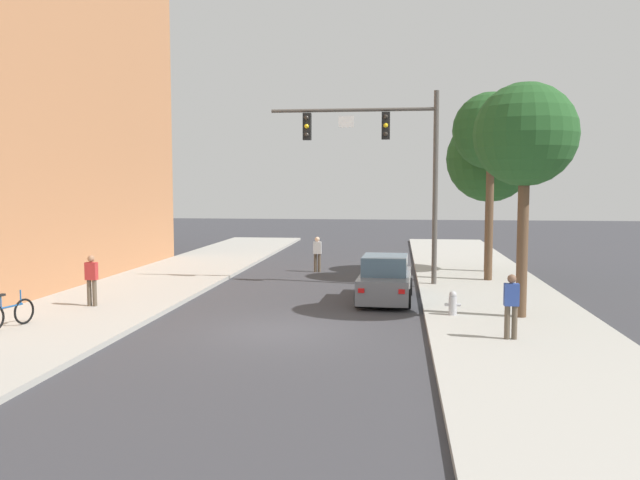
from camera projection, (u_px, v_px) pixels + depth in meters
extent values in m
plane|color=#38383D|center=(280.00, 332.00, 17.80)|extent=(120.00, 120.00, 0.00)
cube|color=#A8A59E|center=(57.00, 323.00, 18.58)|extent=(5.00, 60.00, 0.15)
cube|color=#A8A59E|center=(524.00, 335.00, 17.01)|extent=(5.00, 60.00, 0.15)
cylinder|color=#514C47|center=(435.00, 188.00, 25.20)|extent=(0.20, 0.20, 7.50)
cylinder|color=#514C47|center=(353.00, 110.00, 25.33)|extent=(6.45, 0.14, 0.14)
cube|color=black|center=(386.00, 126.00, 25.23)|extent=(0.32, 0.28, 1.05)
sphere|color=#2D2823|center=(386.00, 117.00, 25.06)|extent=(0.18, 0.18, 0.18)
sphere|color=yellow|center=(386.00, 125.00, 25.08)|extent=(0.18, 0.18, 0.18)
sphere|color=#2D2823|center=(386.00, 134.00, 25.11)|extent=(0.18, 0.18, 0.18)
cube|color=black|center=(307.00, 127.00, 25.60)|extent=(0.32, 0.28, 1.05)
sphere|color=#2D2823|center=(307.00, 118.00, 25.43)|extent=(0.18, 0.18, 0.18)
sphere|color=yellow|center=(307.00, 126.00, 25.46)|extent=(0.18, 0.18, 0.18)
sphere|color=#2D2823|center=(307.00, 135.00, 25.48)|extent=(0.18, 0.18, 0.18)
cube|color=white|center=(346.00, 122.00, 25.38)|extent=(0.60, 0.03, 0.44)
cube|color=slate|center=(385.00, 285.00, 22.52)|extent=(1.85, 4.26, 0.80)
cube|color=slate|center=(385.00, 265.00, 22.32)|extent=(1.57, 2.05, 0.64)
cylinder|color=black|center=(365.00, 285.00, 23.95)|extent=(0.24, 0.65, 0.64)
cylinder|color=black|center=(409.00, 286.00, 23.70)|extent=(0.24, 0.65, 0.64)
cylinder|color=black|center=(358.00, 297.00, 21.39)|extent=(0.24, 0.65, 0.64)
cylinder|color=black|center=(408.00, 299.00, 21.14)|extent=(0.24, 0.65, 0.64)
cube|color=red|center=(361.00, 291.00, 20.53)|extent=(0.20, 0.05, 0.14)
cube|color=red|center=(402.00, 292.00, 20.33)|extent=(0.20, 0.05, 0.14)
cylinder|color=brown|center=(89.00, 293.00, 20.75)|extent=(0.14, 0.14, 0.85)
cylinder|color=brown|center=(95.00, 293.00, 20.73)|extent=(0.14, 0.14, 0.85)
cube|color=#B72D2D|center=(91.00, 271.00, 20.68)|extent=(0.36, 0.22, 0.56)
sphere|color=#9E7051|center=(91.00, 259.00, 20.65)|extent=(0.22, 0.22, 0.22)
cylinder|color=brown|center=(315.00, 263.00, 30.07)|extent=(0.14, 0.14, 0.85)
cylinder|color=brown|center=(319.00, 263.00, 30.05)|extent=(0.14, 0.14, 0.85)
cube|color=silver|center=(317.00, 248.00, 30.00)|extent=(0.36, 0.22, 0.56)
sphere|color=beige|center=(317.00, 239.00, 29.97)|extent=(0.22, 0.22, 0.22)
cylinder|color=brown|center=(507.00, 322.00, 16.27)|extent=(0.14, 0.14, 0.85)
cylinder|color=brown|center=(514.00, 322.00, 16.25)|extent=(0.14, 0.14, 0.85)
cube|color=#2D4799|center=(511.00, 295.00, 16.20)|extent=(0.36, 0.22, 0.56)
sphere|color=brown|center=(512.00, 279.00, 16.17)|extent=(0.22, 0.22, 0.22)
torus|color=black|center=(24.00, 311.00, 18.03)|extent=(0.22, 0.72, 0.72)
cylinder|color=#194C8C|center=(9.00, 307.00, 17.52)|extent=(0.26, 0.93, 0.05)
cylinder|color=#194C8C|center=(1.00, 302.00, 17.26)|extent=(0.04, 0.04, 0.35)
cylinder|color=#194C8C|center=(21.00, 297.00, 17.90)|extent=(0.04, 0.04, 0.40)
cube|color=black|center=(1.00, 295.00, 17.24)|extent=(0.17, 0.26, 0.06)
cylinder|color=#B2B2B7|center=(453.00, 306.00, 19.33)|extent=(0.24, 0.24, 0.55)
sphere|color=#B2B2B7|center=(453.00, 295.00, 19.30)|extent=(0.22, 0.22, 0.22)
cylinder|color=#B2B2B7|center=(447.00, 305.00, 19.34)|extent=(0.12, 0.09, 0.09)
cylinder|color=#B2B2B7|center=(459.00, 305.00, 19.30)|extent=(0.12, 0.09, 0.09)
cylinder|color=brown|center=(522.00, 246.00, 18.90)|extent=(0.32, 0.32, 4.20)
sphere|color=#235123|center=(525.00, 134.00, 18.63)|extent=(2.98, 2.98, 2.98)
cylinder|color=brown|center=(489.00, 220.00, 26.35)|extent=(0.32, 0.32, 4.89)
sphere|color=#235123|center=(491.00, 131.00, 26.05)|extent=(3.10, 3.10, 3.10)
cylinder|color=brown|center=(488.00, 231.00, 29.11)|extent=(0.32, 0.32, 3.60)
sphere|color=#235123|center=(490.00, 159.00, 28.84)|extent=(3.84, 3.84, 3.84)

